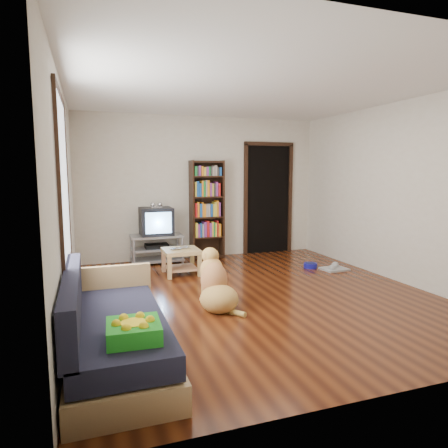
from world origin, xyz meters
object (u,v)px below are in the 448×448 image
object	(u,v)px
tv_stand	(157,248)
dog	(216,286)
laptop	(182,249)
coffee_table	(181,257)
dog_bowl	(310,265)
sofa	(112,335)
bookshelf	(207,204)
grey_rag	(334,269)
green_cushion	(134,331)
crt_tv	(156,221)

from	to	relation	value
tv_stand	dog	xyz separation A→B (m)	(0.27, -2.55, -0.01)
laptop	dog	bearing A→B (deg)	-103.70
tv_stand	coffee_table	distance (m)	0.94
coffee_table	tv_stand	bearing A→B (deg)	104.19
dog_bowl	sofa	size ratio (longest dim) A/B	0.12
bookshelf	coffee_table	distance (m)	1.43
laptop	grey_rag	xyz separation A→B (m)	(2.44, -0.52, -0.40)
laptop	dog_bowl	world-z (taller)	laptop
laptop	bookshelf	xyz separation A→B (m)	(0.72, 1.04, 0.59)
laptop	dog_bowl	xyz separation A→B (m)	(2.14, -0.27, -0.37)
grey_rag	tv_stand	distance (m)	3.05
green_cushion	tv_stand	bearing A→B (deg)	81.39
crt_tv	green_cushion	bearing A→B (deg)	-101.51
green_cushion	dog_bowl	distance (m)	4.39
sofa	coffee_table	bearing A→B (deg)	66.10
dog_bowl	grey_rag	xyz separation A→B (m)	(0.30, -0.25, -0.03)
bookshelf	dog_bowl	bearing A→B (deg)	-42.53
grey_rag	crt_tv	bearing A→B (deg)	150.99
dog_bowl	bookshelf	size ratio (longest dim) A/B	0.12
green_cushion	dog	xyz separation A→B (m)	(1.12, 1.61, -0.22)
bookshelf	coffee_table	size ratio (longest dim) A/B	3.27
grey_rag	tv_stand	xyz separation A→B (m)	(-2.67, 1.46, 0.25)
tv_stand	dog_bowl	bearing A→B (deg)	-27.02
crt_tv	bookshelf	world-z (taller)	bookshelf
grey_rag	sofa	distance (m)	4.25
grey_rag	crt_tv	world-z (taller)	crt_tv
tv_stand	grey_rag	bearing A→B (deg)	-28.65
dog	tv_stand	bearing A→B (deg)	96.14
bookshelf	sofa	xyz separation A→B (m)	(-1.92, -3.72, -0.74)
dog_bowl	green_cushion	bearing A→B (deg)	-137.54
crt_tv	tv_stand	bearing A→B (deg)	-90.00
laptop	crt_tv	xyz separation A→B (m)	(-0.23, 0.96, 0.33)
dog	bookshelf	bearing A→B (deg)	75.64
coffee_table	dog	distance (m)	1.63
grey_rag	bookshelf	size ratio (longest dim) A/B	0.22
sofa	dog	xyz separation A→B (m)	(1.25, 1.08, 0.00)
sofa	dog	bearing A→B (deg)	40.99
laptop	dog_bowl	bearing A→B (deg)	-22.32
tv_stand	dog	bearing A→B (deg)	-83.86
crt_tv	coffee_table	size ratio (longest dim) A/B	1.05
laptop	tv_stand	xyz separation A→B (m)	(-0.23, 0.94, -0.14)
sofa	dog	size ratio (longest dim) A/B	2.10
bookshelf	laptop	bearing A→B (deg)	-124.76
green_cushion	dog	bearing A→B (deg)	57.99
laptop	sofa	world-z (taller)	sofa
green_cushion	coffee_table	world-z (taller)	green_cushion
tv_stand	laptop	bearing A→B (deg)	-76.24
laptop	coffee_table	distance (m)	0.14
tv_stand	bookshelf	size ratio (longest dim) A/B	0.50
grey_rag	dog	bearing A→B (deg)	-155.57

